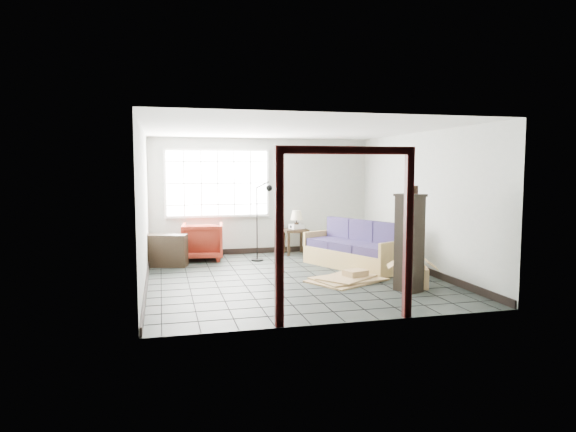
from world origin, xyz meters
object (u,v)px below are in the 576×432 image
object	(u,v)px
armchair	(203,239)
tall_shelf	(409,242)
futon_sofa	(355,250)
side_table	(295,233)

from	to	relation	value
armchair	tall_shelf	size ratio (longest dim) A/B	0.56
armchair	futon_sofa	bearing A→B (deg)	157.61
armchair	side_table	bearing A→B (deg)	-167.49
futon_sofa	tall_shelf	bearing A→B (deg)	-112.29
futon_sofa	side_table	distance (m)	1.94
armchair	side_table	world-z (taller)	armchair
armchair	side_table	size ratio (longest dim) A/B	1.51
side_table	tall_shelf	world-z (taller)	tall_shelf
futon_sofa	side_table	xyz separation A→B (m)	(-0.75, 1.78, 0.14)
side_table	tall_shelf	distance (m)	3.92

